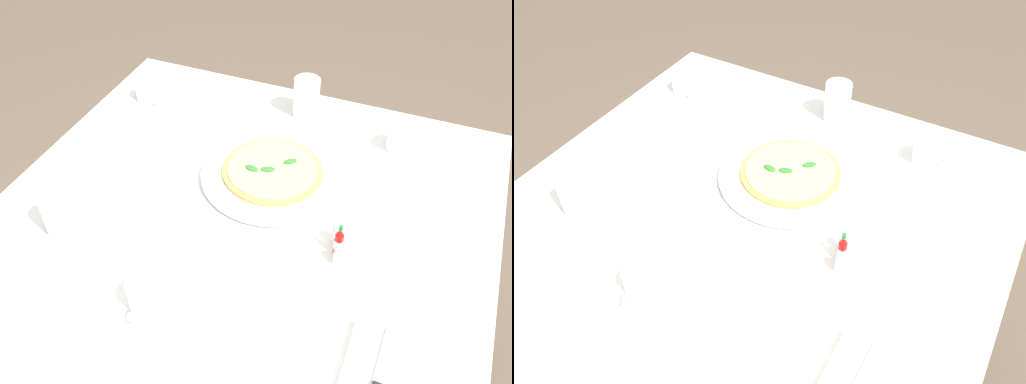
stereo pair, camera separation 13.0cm
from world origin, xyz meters
The scene contains 14 objects.
ground_plane centered at (0.00, 0.00, 0.00)m, with size 8.00×8.00×0.00m, color brown.
dining_table centered at (0.00, 0.00, 0.62)m, with size 1.15×1.15×0.75m.
pizza_plate centered at (0.17, -0.02, 0.77)m, with size 0.36×0.36×0.02m.
pizza centered at (0.17, -0.02, 0.78)m, with size 0.25×0.25×0.02m.
coffee_cup_near_left centered at (0.36, 0.44, 0.78)m, with size 0.13×0.13×0.06m.
coffee_cup_left_edge centered at (0.40, -0.30, 0.78)m, with size 0.13×0.13×0.06m.
coffee_cup_far_right centered at (-0.28, 0.07, 0.79)m, with size 0.13×0.13×0.07m.
water_glass_near_right centered at (-0.18, 0.36, 0.81)m, with size 0.07×0.07×0.12m.
water_glass_center_back centered at (0.47, -0.01, 0.81)m, with size 0.07×0.07×0.11m.
napkin_folded centered at (-0.28, -0.39, 0.76)m, with size 0.22×0.13×0.02m.
dinner_knife centered at (-0.28, -0.39, 0.78)m, with size 0.20×0.02×0.01m.
hot_sauce_bottle centered at (-0.01, -0.24, 0.79)m, with size 0.02×0.02×0.08m.
salt_shaker centered at (0.02, -0.23, 0.78)m, with size 0.03×0.03×0.06m.
pepper_shaker centered at (-0.04, -0.25, 0.78)m, with size 0.03×0.03×0.06m.
Camera 1 is at (-0.80, -0.36, 1.66)m, focal length 38.07 mm.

